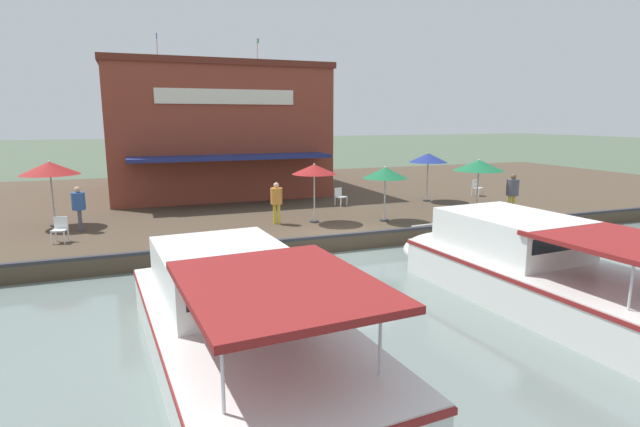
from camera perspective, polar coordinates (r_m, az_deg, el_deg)
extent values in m
plane|color=#4C5B47|center=(17.76, 3.37, -4.53)|extent=(220.00, 220.00, 0.00)
cube|color=#4C3D2D|center=(27.88, -5.90, 1.70)|extent=(22.00, 56.00, 0.60)
cube|color=#2D2D33|center=(17.69, 3.26, -2.42)|extent=(0.20, 50.40, 0.10)
cube|color=brown|center=(29.48, -12.22, 9.03)|extent=(9.72, 10.97, 6.59)
cube|color=#5C271C|center=(29.59, -12.49, 15.71)|extent=(9.92, 11.19, 0.30)
cube|color=navy|center=(23.86, -10.00, 6.35)|extent=(1.80, 9.33, 0.16)
cube|color=silver|center=(24.66, -10.61, 13.00)|extent=(0.08, 6.58, 0.70)
cylinder|color=silver|center=(30.21, -7.17, 17.37)|extent=(0.06, 0.06, 1.98)
cube|color=#337547|center=(30.15, -7.12, 19.00)|extent=(0.36, 0.03, 0.24)
cylinder|color=silver|center=(29.39, -18.10, 17.10)|extent=(0.06, 0.06, 1.95)
cube|color=#2D5193|center=(29.32, -18.18, 18.74)|extent=(0.36, 0.03, 0.24)
cylinder|color=#B7B7B7|center=(20.24, 7.41, 1.98)|extent=(0.06, 0.06, 2.03)
cylinder|color=#2D2D33|center=(20.41, 7.34, -0.76)|extent=(0.36, 0.36, 0.06)
cone|color=#19663D|center=(20.12, 7.48, 4.65)|extent=(1.79, 1.79, 0.44)
cone|color=silver|center=(20.11, 7.48, 4.70)|extent=(1.11, 1.11, 0.35)
sphere|color=silver|center=(20.09, 7.49, 5.27)|extent=(0.08, 0.08, 0.08)
cylinder|color=#B7B7B7|center=(21.65, -28.25, 1.73)|extent=(0.06, 0.06, 2.32)
cylinder|color=#2D2D33|center=(21.84, -27.99, -1.19)|extent=(0.36, 0.36, 0.06)
cone|color=maroon|center=(21.53, -28.51, 4.58)|extent=(2.14, 2.14, 0.49)
cone|color=white|center=(21.53, -28.51, 4.64)|extent=(1.33, 1.33, 0.39)
sphere|color=white|center=(21.51, -28.57, 5.23)|extent=(0.08, 0.08, 0.08)
cylinder|color=#B7B7B7|center=(25.52, 12.17, 3.89)|extent=(0.06, 0.06, 2.24)
cylinder|color=#2D2D33|center=(25.67, 12.08, 1.47)|extent=(0.36, 0.36, 0.06)
cone|color=navy|center=(25.42, 12.27, 6.24)|extent=(1.89, 1.89, 0.45)
cone|color=yellow|center=(25.42, 12.27, 6.29)|extent=(1.17, 1.17, 0.36)
sphere|color=yellow|center=(25.40, 12.29, 6.75)|extent=(0.08, 0.08, 0.08)
cylinder|color=#B7B7B7|center=(19.80, -0.66, 2.10)|extent=(0.06, 0.06, 2.19)
cylinder|color=#2D2D33|center=(19.99, -0.65, -0.92)|extent=(0.36, 0.36, 0.06)
cone|color=maroon|center=(19.66, -0.67, 5.09)|extent=(1.76, 1.76, 0.38)
cone|color=white|center=(19.66, -0.67, 5.14)|extent=(1.09, 1.09, 0.31)
sphere|color=white|center=(19.65, -0.67, 5.64)|extent=(0.08, 0.08, 0.08)
cylinder|color=#B7B7B7|center=(23.05, 17.56, 2.79)|extent=(0.06, 0.06, 2.15)
cylinder|color=#2D2D33|center=(23.21, 17.42, 0.24)|extent=(0.36, 0.36, 0.06)
cone|color=#19663D|center=(22.94, 17.71, 5.27)|extent=(2.18, 2.18, 0.47)
cone|color=silver|center=(22.94, 17.71, 5.32)|extent=(1.35, 1.35, 0.37)
sphere|color=silver|center=(22.92, 17.74, 5.85)|extent=(0.08, 0.08, 0.08)
cube|color=white|center=(28.12, 18.09, 2.35)|extent=(0.05, 0.05, 0.42)
cube|color=white|center=(27.77, 17.69, 2.28)|extent=(0.05, 0.05, 0.42)
cube|color=white|center=(28.31, 17.39, 2.45)|extent=(0.05, 0.05, 0.42)
cube|color=white|center=(27.97, 16.98, 2.38)|extent=(0.05, 0.05, 0.42)
cube|color=white|center=(28.02, 17.56, 2.79)|extent=(0.57, 0.57, 0.05)
cube|color=white|center=(28.09, 17.23, 3.30)|extent=(0.20, 0.42, 0.40)
cube|color=white|center=(18.58, -27.19, -2.46)|extent=(0.05, 0.05, 0.42)
cube|color=white|center=(18.71, -28.35, -2.48)|extent=(0.05, 0.05, 0.42)
cube|color=white|center=(18.95, -26.82, -2.19)|extent=(0.05, 0.05, 0.42)
cube|color=white|center=(19.08, -27.96, -2.21)|extent=(0.05, 0.05, 0.42)
cube|color=white|center=(18.79, -27.63, -1.70)|extent=(0.52, 0.52, 0.05)
cube|color=white|center=(18.93, -27.50, -0.91)|extent=(0.13, 0.44, 0.40)
cube|color=white|center=(23.75, 3.08, 1.40)|extent=(0.05, 0.05, 0.42)
cube|color=white|center=(23.47, 2.39, 1.29)|extent=(0.05, 0.05, 0.42)
cube|color=white|center=(24.03, 2.42, 1.52)|extent=(0.05, 0.05, 0.42)
cube|color=white|center=(23.76, 1.72, 1.42)|extent=(0.05, 0.05, 0.42)
cube|color=white|center=(23.72, 2.41, 1.91)|extent=(0.57, 0.57, 0.05)
cube|color=white|center=(23.83, 2.08, 2.50)|extent=(0.19, 0.43, 0.40)
cylinder|color=gold|center=(22.84, 21.22, 0.86)|extent=(0.13, 0.13, 0.87)
cylinder|color=gold|center=(22.75, 20.83, 0.85)|extent=(0.13, 0.13, 0.87)
cylinder|color=#4C4C56|center=(22.68, 21.16, 2.80)|extent=(0.51, 0.51, 0.69)
sphere|color=brown|center=(22.62, 21.24, 3.96)|extent=(0.24, 0.24, 0.24)
cylinder|color=gold|center=(19.70, -4.74, -0.03)|extent=(0.13, 0.13, 0.80)
cylinder|color=gold|center=(19.71, -5.21, -0.04)|extent=(0.13, 0.13, 0.80)
cylinder|color=orange|center=(19.58, -5.01, 2.01)|extent=(0.46, 0.46, 0.63)
sphere|color=#DBB28E|center=(19.52, -5.03, 3.24)|extent=(0.22, 0.22, 0.22)
cylinder|color=#4C4C56|center=(20.45, -25.72, -0.67)|extent=(0.13, 0.13, 0.80)
cylinder|color=#4C4C56|center=(20.28, -25.74, -0.76)|extent=(0.13, 0.13, 0.80)
cylinder|color=#2D5193|center=(20.25, -25.89, 1.28)|extent=(0.47, 0.47, 0.64)
sphere|color=tan|center=(20.19, -25.99, 2.48)|extent=(0.22, 0.22, 0.22)
cube|color=white|center=(9.90, -8.48, -14.07)|extent=(8.24, 3.85, 0.95)
ellipsoid|color=white|center=(13.55, -13.37, -7.30)|extent=(3.05, 3.31, 0.95)
cube|color=maroon|center=(9.74, -8.55, -11.97)|extent=(8.34, 3.89, 0.10)
cube|color=white|center=(10.84, -10.77, -6.51)|extent=(3.89, 2.88, 0.96)
cube|color=black|center=(9.13, -7.92, -8.98)|extent=(0.22, 2.29, 0.34)
cube|color=maroon|center=(7.60, -4.74, -8.09)|extent=(3.72, 3.03, 0.12)
cylinder|color=silver|center=(7.41, 6.90, -13.73)|extent=(0.05, 0.05, 1.22)
cylinder|color=silver|center=(6.61, -11.11, -17.08)|extent=(0.05, 0.05, 1.22)
cube|color=white|center=(13.84, 24.62, -7.44)|extent=(7.74, 3.73, 1.04)
ellipsoid|color=white|center=(16.39, 14.62, -4.02)|extent=(2.87, 3.22, 1.04)
cube|color=maroon|center=(13.71, 24.77, -5.69)|extent=(7.83, 3.78, 0.10)
cube|color=white|center=(14.42, 20.96, -2.13)|extent=(3.63, 2.80, 1.06)
cube|color=black|center=(13.30, 26.25, -3.01)|extent=(0.22, 2.23, 0.37)
cube|color=maroon|center=(12.44, 31.35, -2.80)|extent=(3.43, 2.94, 0.10)
cylinder|color=silver|center=(11.14, 32.01, -6.96)|extent=(0.05, 0.05, 0.99)
cylinder|color=silver|center=(16.44, 14.07, -1.01)|extent=(0.23, 2.55, 0.04)
cylinder|color=brown|center=(33.53, -9.02, 5.86)|extent=(0.36, 0.36, 2.53)
sphere|color=#2D6028|center=(33.41, -9.18, 11.30)|extent=(5.09, 5.09, 5.09)
sphere|color=#2D6028|center=(32.26, -10.13, 10.38)|extent=(3.57, 3.57, 3.57)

